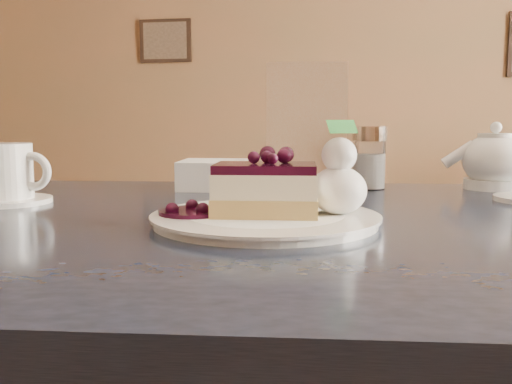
% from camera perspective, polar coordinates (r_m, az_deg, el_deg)
% --- Properties ---
extents(main_table, '(1.39, 1.00, 0.82)m').
position_cam_1_polar(main_table, '(0.80, 1.16, -8.54)').
color(main_table, black).
rests_on(main_table, ground).
extents(dessert_plate, '(0.28, 0.28, 0.01)m').
position_cam_1_polar(dessert_plate, '(0.73, 0.94, -2.75)').
color(dessert_plate, white).
rests_on(dessert_plate, main_table).
extents(cheesecake_slice, '(0.14, 0.11, 0.07)m').
position_cam_1_polar(cheesecake_slice, '(0.72, 0.94, 0.24)').
color(cheesecake_slice, '#E8CB5F').
rests_on(cheesecake_slice, dessert_plate).
extents(whipped_cream, '(0.07, 0.07, 0.06)m').
position_cam_1_polar(whipped_cream, '(0.74, 8.25, 0.18)').
color(whipped_cream, white).
rests_on(whipped_cream, dessert_plate).
extents(berry_sauce, '(0.09, 0.09, 0.01)m').
position_cam_1_polar(berry_sauce, '(0.73, -6.36, -2.02)').
color(berry_sauce, black).
rests_on(berry_sauce, dessert_plate).
extents(coffee_set, '(0.15, 0.14, 0.10)m').
position_cam_1_polar(coffee_set, '(0.99, -23.70, 1.44)').
color(coffee_set, white).
rests_on(coffee_set, main_table).
extents(tea_set, '(0.21, 0.29, 0.11)m').
position_cam_1_polar(tea_set, '(1.15, 23.32, 2.39)').
color(tea_set, white).
rests_on(tea_set, main_table).
extents(menu_card, '(0.16, 0.05, 0.24)m').
position_cam_1_polar(menu_card, '(1.11, 5.07, 6.57)').
color(menu_card, beige).
rests_on(menu_card, main_table).
extents(sugar_shaker, '(0.07, 0.07, 0.12)m').
position_cam_1_polar(sugar_shaker, '(1.11, 11.25, 3.43)').
color(sugar_shaker, white).
rests_on(sugar_shaker, main_table).
extents(napkin_stack, '(0.14, 0.14, 0.05)m').
position_cam_1_polar(napkin_stack, '(1.11, -4.10, 1.76)').
color(napkin_stack, white).
rests_on(napkin_stack, main_table).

